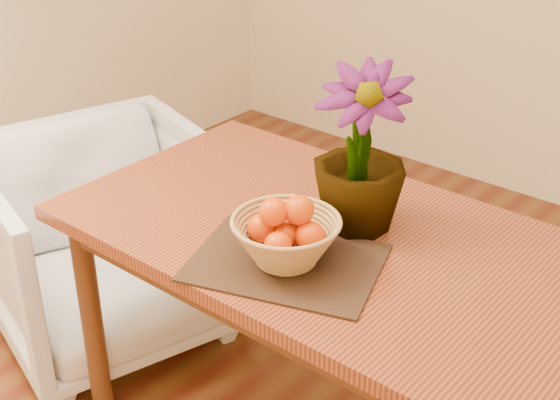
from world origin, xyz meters
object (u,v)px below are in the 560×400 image
Objects in this scene: potted_plant at (360,150)px; table at (327,260)px; wicker_basket at (286,242)px; armchair at (105,232)px.

table is at bearing -142.61° from potted_plant.
table is 5.34× the size of wicker_basket.
wicker_basket is at bearing -83.76° from armchair.
armchair is at bearing 169.16° from wicker_basket.
table is 0.24m from wicker_basket.
table is 3.26× the size of potted_plant.
table is at bearing -72.63° from armchair.
armchair is at bearing 160.87° from potted_plant.
potted_plant is (0.04, 0.07, 0.30)m from table.
wicker_basket is 0.33× the size of armchair.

